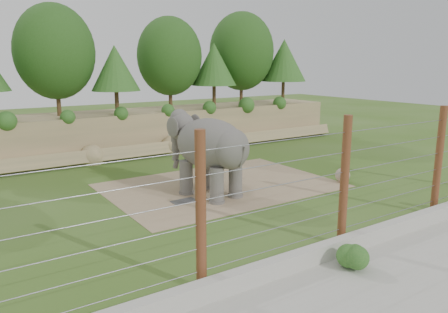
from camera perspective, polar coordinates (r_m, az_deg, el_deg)
ground at (r=17.28m, az=3.71°, el=-6.36°), size 90.00×90.00×0.00m
back_embankment at (r=27.80m, az=-11.42°, el=8.80°), size 30.00×5.52×8.77m
dirt_patch at (r=19.89m, az=-0.40°, el=-3.81°), size 10.00×7.00×0.02m
drain_grate at (r=17.68m, az=-5.23°, el=-5.84°), size 1.00×0.60×0.03m
elephant at (r=18.04m, az=-1.79°, el=0.08°), size 2.69×4.52×3.42m
stone_ball at (r=21.03m, az=15.23°, el=-2.37°), size 0.68×0.68×0.68m
retaining_wall at (r=13.82m, az=16.62°, el=-10.62°), size 26.00×0.35×0.50m
walkway at (r=12.88m, az=23.58°, el=-14.10°), size 26.00×4.00×0.01m
barrier_fence at (r=13.57m, az=15.45°, el=-3.17°), size 20.26×0.26×4.00m
walkway_shrub at (r=12.61m, az=16.50°, el=-12.44°), size 0.66×0.66×0.66m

